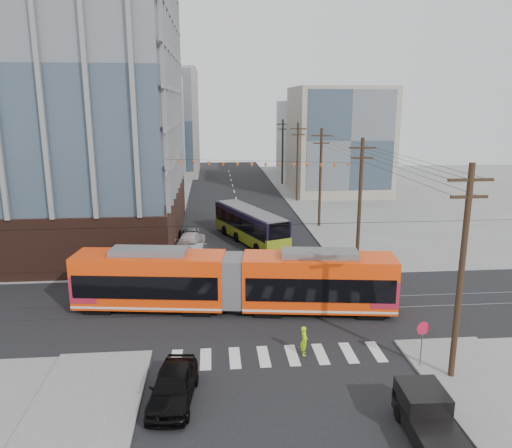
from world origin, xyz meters
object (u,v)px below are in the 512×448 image
at_px(streetcar, 234,281).
at_px(pickup_truck, 435,428).
at_px(black_sedan, 173,386).
at_px(city_bus, 250,225).

relative_size(streetcar, pickup_truck, 4.10).
distance_m(pickup_truck, black_sedan, 11.56).
bearing_deg(city_bus, black_sedan, -123.61).
bearing_deg(pickup_truck, black_sedan, 161.13).
xyz_separation_m(streetcar, black_sedan, (-3.31, -10.40, -1.22)).
height_order(streetcar, black_sedan, streetcar).
distance_m(city_bus, black_sedan, 28.05).
height_order(streetcar, pickup_truck, streetcar).
bearing_deg(streetcar, black_sedan, -100.04).
bearing_deg(black_sedan, streetcar, 78.46).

